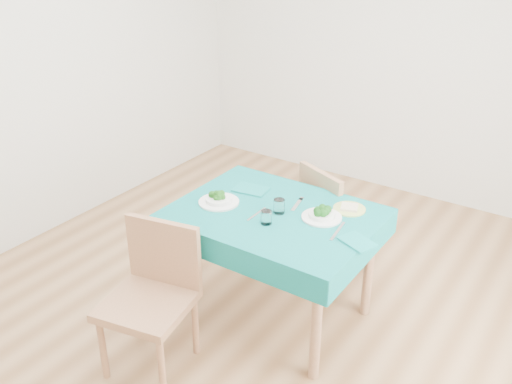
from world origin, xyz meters
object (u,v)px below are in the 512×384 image
Objects in this scene: chair_far at (340,209)px; bowl_near at (219,197)px; table at (274,265)px; side_plate at (349,209)px; chair_near at (145,283)px; bowl_far at (322,213)px.

chair_far is 4.13× the size of bowl_near.
table is at bearing 103.81° from chair_far.
bowl_near is 0.80m from side_plate.
chair_far is 0.52m from side_plate.
chair_far is 5.26× the size of side_plate.
bowl_near is at bearing 81.81° from chair_far.
side_plate is (0.24, -0.39, 0.24)m from chair_far.
chair_far reaches higher than table.
table is at bearing 55.63° from chair_near.
side_plate is at bearing 64.99° from bowl_far.
side_plate is (0.69, 1.06, 0.19)m from chair_near.
chair_near reaches higher than side_plate.
table is 4.72× the size of bowl_near.
bowl_near is at bearing 80.38° from chair_near.
side_plate is (0.09, 0.19, -0.03)m from bowl_far.
chair_near is 1.09m from bowl_far.
bowl_far reaches higher than table.
chair_near is at bearing -113.14° from table.
chair_near reaches higher than chair_far.
chair_far is 0.66m from bowl_far.
table is 0.70m from chair_far.
table is 6.01× the size of side_plate.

